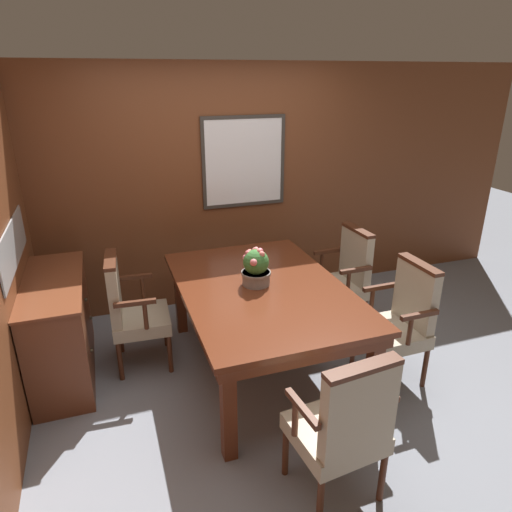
{
  "coord_description": "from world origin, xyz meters",
  "views": [
    {
      "loc": [
        -1.14,
        -2.85,
        2.33
      ],
      "look_at": [
        -0.03,
        0.35,
        0.97
      ],
      "focal_mm": 32.0,
      "sensor_mm": 36.0,
      "label": 1
    }
  ],
  "objects": [
    {
      "name": "wall_back",
      "position": [
        0.0,
        1.63,
        1.23
      ],
      "size": [
        7.2,
        0.08,
        2.45
      ],
      "color": "brown",
      "rests_on": "ground_plane"
    },
    {
      "name": "chair_right_near",
      "position": [
        0.98,
        -0.23,
        0.53
      ],
      "size": [
        0.47,
        0.54,
        0.99
      ],
      "rotation": [
        0.0,
        0.0,
        -1.56
      ],
      "color": "#472314",
      "rests_on": "ground_plane"
    },
    {
      "name": "potted_plant",
      "position": [
        -0.06,
        0.26,
        0.91
      ],
      "size": [
        0.23,
        0.23,
        0.31
      ],
      "color": "gray",
      "rests_on": "dining_table"
    },
    {
      "name": "dining_table",
      "position": [
        -0.03,
        0.2,
        0.68
      ],
      "size": [
        1.26,
        1.88,
        0.77
      ],
      "color": "#562614",
      "rests_on": "ground_plane"
    },
    {
      "name": "chair_left_far",
      "position": [
        -1.03,
        0.64,
        0.53
      ],
      "size": [
        0.49,
        0.55,
        0.99
      ],
      "rotation": [
        0.0,
        0.0,
        1.51
      ],
      "color": "#472314",
      "rests_on": "ground_plane"
    },
    {
      "name": "chair_right_far",
      "position": [
        0.96,
        0.64,
        0.53
      ],
      "size": [
        0.47,
        0.54,
        0.99
      ],
      "rotation": [
        0.0,
        0.0,
        -1.54
      ],
      "color": "#472314",
      "rests_on": "ground_plane"
    },
    {
      "name": "chair_head_near",
      "position": [
        -0.03,
        -1.13,
        0.53
      ],
      "size": [
        0.56,
        0.5,
        0.99
      ],
      "rotation": [
        0.0,
        0.0,
        3.24
      ],
      "color": "#472314",
      "rests_on": "ground_plane"
    },
    {
      "name": "ground_plane",
      "position": [
        0.0,
        0.0,
        0.0
      ],
      "size": [
        14.0,
        14.0,
        0.0
      ],
      "primitive_type": "plane",
      "color": "gray"
    },
    {
      "name": "sideboard_cabinet",
      "position": [
        -1.59,
        0.69,
        0.42
      ],
      "size": [
        0.46,
        1.22,
        0.84
      ],
      "color": "brown",
      "rests_on": "ground_plane"
    }
  ]
}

